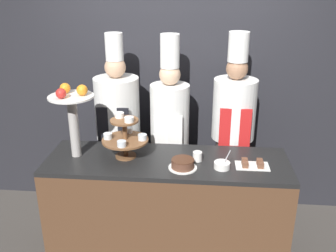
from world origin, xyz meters
The scene contains 11 objects.
wall_back centered at (0.00, 1.25, 1.40)m, with size 10.00×0.06×2.80m.
buffet_counter centered at (0.00, 0.31, 0.47)m, with size 1.94×0.62×0.94m.
tiered_stand centered at (-0.34, 0.33, 1.12)m, with size 0.37×0.37×0.36m.
fruit_pedestal centered at (-0.74, 0.32, 1.33)m, with size 0.35×0.35×0.59m.
cake_round centered at (0.13, 0.18, 0.97)m, with size 0.22×0.22×0.07m.
cup_white centered at (0.24, 0.32, 0.97)m, with size 0.07×0.07×0.07m.
cake_square_tray centered at (0.66, 0.25, 0.95)m, with size 0.26×0.15×0.05m.
serving_bowl_near centered at (0.43, 0.20, 0.96)m, with size 0.12×0.12×0.15m.
chef_left centered at (-0.51, 0.87, 0.99)m, with size 0.41×0.41×1.85m.
chef_center_left centered at (-0.02, 0.87, 0.98)m, with size 0.36×0.36×1.85m.
chef_center_right centered at (0.56, 0.87, 1.01)m, with size 0.39×0.39×1.87m.
Camera 1 is at (0.25, -2.35, 2.28)m, focal length 40.00 mm.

